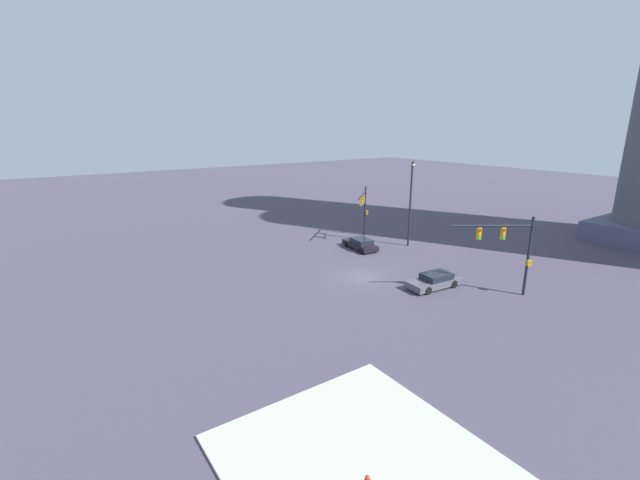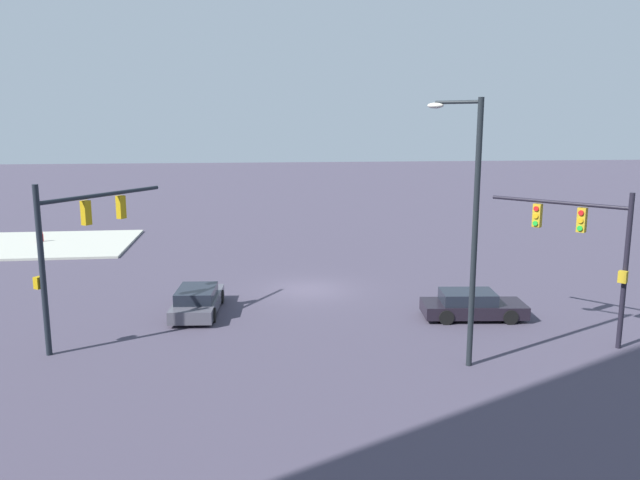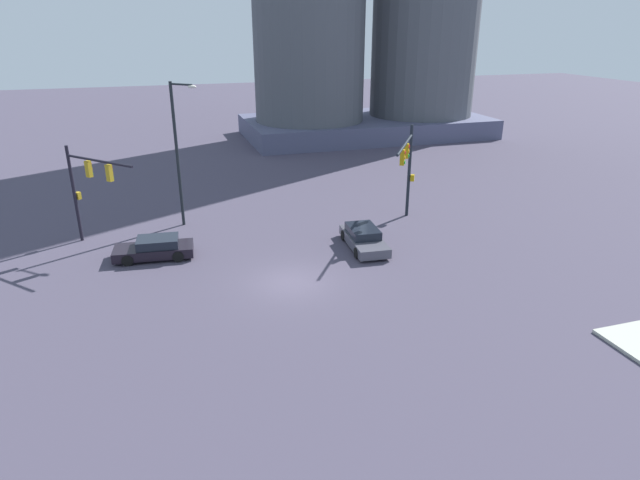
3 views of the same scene
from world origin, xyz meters
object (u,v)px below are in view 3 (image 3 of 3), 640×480
object	(u,v)px
sedan_car_approaching	(364,238)
sedan_car_waiting_far	(155,248)
traffic_signal_near_corner	(87,180)
streetlamp_curved_arm	(179,147)
traffic_signal_opposite_side	(407,161)

from	to	relation	value
sedan_car_approaching	sedan_car_waiting_far	bearing A→B (deg)	-95.47
traffic_signal_near_corner	streetlamp_curved_arm	world-z (taller)	streetlamp_curved_arm
traffic_signal_opposite_side	sedan_car_approaching	distance (m)	6.46
traffic_signal_opposite_side	traffic_signal_near_corner	bearing A→B (deg)	-62.37
traffic_signal_near_corner	traffic_signal_opposite_side	size ratio (longest dim) A/B	0.94
streetlamp_curved_arm	traffic_signal_near_corner	bearing A→B (deg)	-117.77
traffic_signal_near_corner	streetlamp_curved_arm	bearing A→B (deg)	67.78
traffic_signal_near_corner	traffic_signal_opposite_side	world-z (taller)	traffic_signal_opposite_side
streetlamp_curved_arm	sedan_car_approaching	xyz separation A→B (m)	(9.88, -7.20, -4.68)
streetlamp_curved_arm	sedan_car_approaching	distance (m)	13.09
traffic_signal_near_corner	streetlamp_curved_arm	xyz separation A→B (m)	(5.45, 1.93, 1.21)
streetlamp_curved_arm	sedan_car_waiting_far	world-z (taller)	streetlamp_curved_arm
traffic_signal_opposite_side	sedan_car_approaching	xyz separation A→B (m)	(-4.21, -3.24, -3.66)
streetlamp_curved_arm	sedan_car_approaching	bearing A→B (deg)	6.59
sedan_car_approaching	traffic_signal_near_corner	bearing A→B (deg)	-104.44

